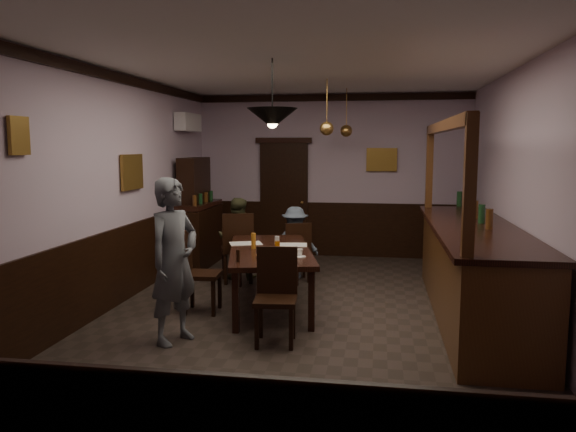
% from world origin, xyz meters
% --- Properties ---
extents(room, '(5.01, 8.01, 3.01)m').
position_xyz_m(room, '(0.00, 0.00, 1.50)').
color(room, '#2D2621').
rests_on(room, ground).
extents(dining_table, '(1.48, 2.37, 0.75)m').
position_xyz_m(dining_table, '(-0.50, 0.52, 0.69)').
color(dining_table, black).
rests_on(dining_table, ground).
extents(chair_far_left, '(0.59, 0.59, 1.07)m').
position_xyz_m(chair_far_left, '(-1.22, 1.65, 0.58)').
color(chair_far_left, black).
rests_on(chair_far_left, ground).
extents(chair_far_right, '(0.50, 0.50, 0.91)m').
position_xyz_m(chair_far_right, '(-0.35, 1.87, 0.50)').
color(chair_far_right, black).
rests_on(chair_far_right, ground).
extents(chair_near, '(0.47, 0.47, 1.00)m').
position_xyz_m(chair_near, '(-0.18, -0.76, 0.55)').
color(chair_near, black).
rests_on(chair_near, ground).
extents(chair_side, '(0.47, 0.47, 1.02)m').
position_xyz_m(chair_side, '(-1.36, 0.13, 0.56)').
color(chair_side, black).
rests_on(chair_side, ground).
extents(person_standing, '(0.64, 0.75, 1.73)m').
position_xyz_m(person_standing, '(-1.23, -0.94, 0.87)').
color(person_standing, '#575C64').
rests_on(person_standing, ground).
extents(person_seated_left, '(0.62, 0.48, 1.26)m').
position_xyz_m(person_seated_left, '(-1.29, 1.93, 0.63)').
color(person_seated_left, '#414228').
rests_on(person_seated_left, ground).
extents(person_seated_right, '(0.73, 0.43, 1.12)m').
position_xyz_m(person_seated_right, '(-0.42, 2.13, 0.56)').
color(person_seated_right, slate).
rests_on(person_seated_right, ground).
extents(newspaper_left, '(0.50, 0.43, 0.01)m').
position_xyz_m(newspaper_left, '(-0.89, 0.83, 0.75)').
color(newspaper_left, silver).
rests_on(newspaper_left, dining_table).
extents(newspaper_right, '(0.45, 0.35, 0.01)m').
position_xyz_m(newspaper_right, '(-0.27, 0.82, 0.75)').
color(newspaper_right, silver).
rests_on(newspaper_right, dining_table).
extents(napkin, '(0.18, 0.18, 0.00)m').
position_xyz_m(napkin, '(-0.46, 0.24, 0.75)').
color(napkin, '#EBE456').
rests_on(napkin, dining_table).
extents(saucer, '(0.15, 0.15, 0.01)m').
position_xyz_m(saucer, '(-0.05, 0.04, 0.76)').
color(saucer, white).
rests_on(saucer, dining_table).
extents(coffee_cup, '(0.10, 0.10, 0.07)m').
position_xyz_m(coffee_cup, '(-0.06, 0.11, 0.80)').
color(coffee_cup, white).
rests_on(coffee_cup, saucer).
extents(pastry_plate, '(0.22, 0.22, 0.01)m').
position_xyz_m(pastry_plate, '(-0.44, -0.01, 0.76)').
color(pastry_plate, white).
rests_on(pastry_plate, dining_table).
extents(pastry_ring_a, '(0.13, 0.13, 0.04)m').
position_xyz_m(pastry_ring_a, '(-0.48, -0.08, 0.79)').
color(pastry_ring_a, '#C68C47').
rests_on(pastry_ring_a, pastry_plate).
extents(pastry_ring_b, '(0.13, 0.13, 0.04)m').
position_xyz_m(pastry_ring_b, '(-0.42, -0.03, 0.79)').
color(pastry_ring_b, '#C68C47').
rests_on(pastry_ring_b, pastry_plate).
extents(soda_can, '(0.07, 0.07, 0.12)m').
position_xyz_m(soda_can, '(-0.38, 0.40, 0.81)').
color(soda_can, orange).
rests_on(soda_can, dining_table).
extents(beer_glass, '(0.06, 0.06, 0.20)m').
position_xyz_m(beer_glass, '(-0.71, 0.50, 0.85)').
color(beer_glass, '#BF721E').
rests_on(beer_glass, dining_table).
extents(water_glass, '(0.06, 0.06, 0.15)m').
position_xyz_m(water_glass, '(-0.42, 0.60, 0.82)').
color(water_glass, silver).
rests_on(water_glass, dining_table).
extents(pepper_mill, '(0.04, 0.04, 0.14)m').
position_xyz_m(pepper_mill, '(-0.70, -0.33, 0.82)').
color(pepper_mill, black).
rests_on(pepper_mill, dining_table).
extents(sideboard, '(0.50, 1.40, 1.85)m').
position_xyz_m(sideboard, '(-2.21, 2.77, 0.74)').
color(sideboard, black).
rests_on(sideboard, ground).
extents(bar_counter, '(0.97, 4.18, 2.34)m').
position_xyz_m(bar_counter, '(1.99, 0.46, 0.59)').
color(bar_counter, '#482713').
rests_on(bar_counter, ground).
extents(door_back, '(0.90, 0.06, 2.10)m').
position_xyz_m(door_back, '(-0.90, 3.95, 1.05)').
color(door_back, black).
rests_on(door_back, ground).
extents(ac_unit, '(0.20, 0.85, 0.30)m').
position_xyz_m(ac_unit, '(-2.38, 2.90, 2.45)').
color(ac_unit, white).
rests_on(ac_unit, ground).
extents(picture_left_small, '(0.04, 0.28, 0.36)m').
position_xyz_m(picture_left_small, '(-2.46, -1.60, 2.15)').
color(picture_left_small, olive).
rests_on(picture_left_small, ground).
extents(picture_left_large, '(0.04, 0.62, 0.48)m').
position_xyz_m(picture_left_large, '(-2.46, 0.80, 1.70)').
color(picture_left_large, olive).
rests_on(picture_left_large, ground).
extents(picture_back, '(0.55, 0.04, 0.42)m').
position_xyz_m(picture_back, '(0.90, 3.96, 1.80)').
color(picture_back, olive).
rests_on(picture_back, ground).
extents(pendant_iron, '(0.56, 0.56, 0.75)m').
position_xyz_m(pendant_iron, '(-0.31, -0.26, 2.36)').
color(pendant_iron, black).
rests_on(pendant_iron, ground).
extents(pendant_brass_mid, '(0.20, 0.20, 0.81)m').
position_xyz_m(pendant_brass_mid, '(0.10, 1.75, 2.30)').
color(pendant_brass_mid, '#BF8C3F').
rests_on(pendant_brass_mid, ground).
extents(pendant_brass_far, '(0.20, 0.20, 0.81)m').
position_xyz_m(pendant_brass_far, '(0.30, 3.12, 2.30)').
color(pendant_brass_far, '#BF8C3F').
rests_on(pendant_brass_far, ground).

